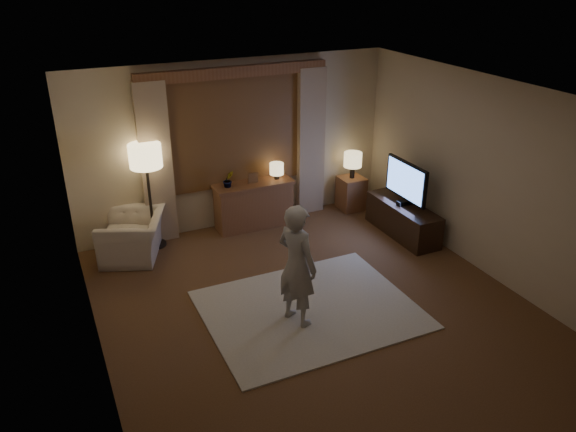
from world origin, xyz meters
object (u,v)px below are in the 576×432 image
tv_stand (403,219)px  sideboard (254,206)px  armchair (133,236)px  side_table (351,193)px  person (297,265)px

tv_stand → sideboard: bearing=148.0°
sideboard → armchair: (-1.93, -0.20, -0.04)m
sideboard → tv_stand: 2.33m
sideboard → side_table: size_ratio=2.14×
tv_stand → side_table: bearing=100.4°
person → sideboard: bearing=-31.8°
side_table → tv_stand: size_ratio=0.40×
sideboard → side_table: 1.76m
sideboard → person: bearing=-100.9°
sideboard → armchair: sideboard is taller
side_table → armchair: bearing=-177.6°
sideboard → person: 2.71m
sideboard → side_table: sideboard is taller
armchair → person: bearing=51.7°
side_table → person: bearing=-131.3°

